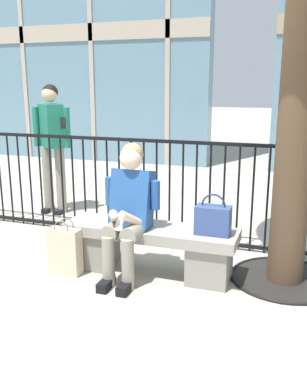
% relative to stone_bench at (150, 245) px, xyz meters
% --- Properties ---
extents(ground_plane, '(60.00, 60.00, 0.00)m').
position_rel_stone_bench_xyz_m(ground_plane, '(0.00, 0.00, -0.27)').
color(ground_plane, '#A8A091').
extents(stone_bench, '(1.60, 0.44, 0.45)m').
position_rel_stone_bench_xyz_m(stone_bench, '(0.00, 0.00, 0.00)').
color(stone_bench, gray).
rests_on(stone_bench, ground).
extents(seated_person_with_phone, '(0.52, 0.66, 1.21)m').
position_rel_stone_bench_xyz_m(seated_person_with_phone, '(-0.15, -0.13, 0.38)').
color(seated_person_with_phone, gray).
rests_on(seated_person_with_phone, ground).
extents(handbag_on_bench, '(0.30, 0.17, 0.36)m').
position_rel_stone_bench_xyz_m(handbag_on_bench, '(0.58, -0.01, 0.31)').
color(handbag_on_bench, '#33477F').
rests_on(handbag_on_bench, stone_bench).
extents(shopping_bag, '(0.30, 0.14, 0.52)m').
position_rel_stone_bench_xyz_m(shopping_bag, '(-0.73, -0.28, -0.05)').
color(shopping_bag, beige).
rests_on(shopping_bag, ground).
extents(bystander_at_railing, '(0.55, 0.41, 1.71)m').
position_rel_stone_bench_xyz_m(bystander_at_railing, '(-1.89, 1.43, 0.73)').
color(bystander_at_railing, gray).
rests_on(bystander_at_railing, ground).
extents(plaza_railing, '(9.07, 0.04, 1.14)m').
position_rel_stone_bench_xyz_m(plaza_railing, '(0.00, 0.84, 0.30)').
color(plaza_railing, black).
rests_on(plaza_railing, ground).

